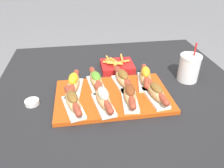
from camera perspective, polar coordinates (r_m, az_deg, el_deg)
name	(u,v)px	position (r m, az deg, el deg)	size (l,w,h in m)	color
patio_table	(119,141)	(1.24, 1.77, -14.66)	(1.15, 1.11, 0.70)	#232326
serving_tray	(113,96)	(0.94, 0.18, -3.17)	(0.49, 0.30, 0.02)	#CC4C14
hot_dog_0	(73,101)	(0.85, -10.22, -4.52)	(0.10, 0.20, 0.07)	white
hot_dog_1	(103,99)	(0.85, -2.30, -3.83)	(0.09, 0.20, 0.08)	white
hot_dog_2	(130,95)	(0.88, 4.68, -2.77)	(0.07, 0.20, 0.07)	white
hot_dog_3	(156,92)	(0.91, 11.38, -2.10)	(0.08, 0.20, 0.07)	white
hot_dog_4	(74,83)	(0.96, -9.96, 0.19)	(0.08, 0.20, 0.08)	white
hot_dog_5	(96,80)	(0.98, -4.20, 1.02)	(0.08, 0.20, 0.07)	white
hot_dog_6	(123,79)	(0.98, 2.86, 1.33)	(0.09, 0.20, 0.07)	white
hot_dog_7	(145,76)	(1.01, 8.68, 1.96)	(0.09, 0.20, 0.08)	white
sauce_bowl	(32,102)	(0.96, -20.17, -4.45)	(0.06, 0.06, 0.02)	silver
drink_cup	(189,68)	(1.11, 19.47, 4.00)	(0.10, 0.10, 0.19)	white
fries_basket	(117,66)	(1.16, 1.32, 4.75)	(0.17, 0.15, 0.06)	red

